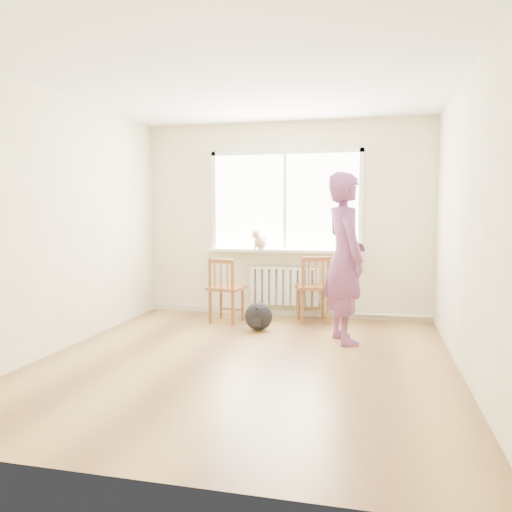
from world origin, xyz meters
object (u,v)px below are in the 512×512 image
Objects in this scene: chair_left at (225,290)px; chair_right at (314,289)px; cat at (261,241)px; person at (345,258)px; backpack at (258,317)px.

chair_left is 0.97× the size of chair_right.
cat is (-0.76, 0.19, 0.62)m from chair_right.
chair_right is (1.14, 0.28, 0.01)m from chair_left.
cat is (-1.21, 1.08, 0.12)m from person.
chair_left is 1.17m from chair_right.
person reaches higher than chair_right.
cat is at bearing -120.50° from chair_left.
backpack is (0.53, -0.31, -0.26)m from chair_left.
person is (1.58, -0.62, 0.51)m from chair_left.
backpack is at bearing 25.74° from chair_right.
chair_left is 2.07× the size of cat.
cat is (0.37, 0.46, 0.63)m from chair_left.
chair_left is at bearing 45.41° from person.
cat is 1.21× the size of backpack.
cat is at bearing 101.04° from backpack.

